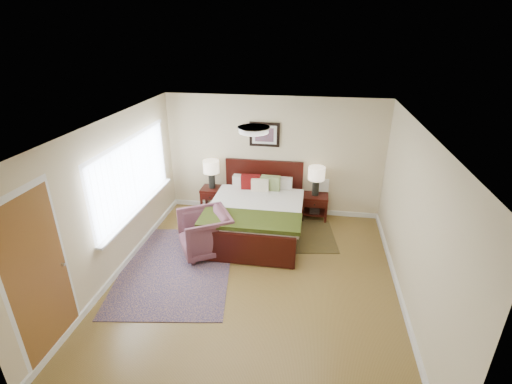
% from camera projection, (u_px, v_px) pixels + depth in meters
% --- Properties ---
extents(floor, '(5.00, 5.00, 0.00)m').
position_uv_depth(floor, '(254.00, 279.00, 5.97)').
color(floor, brown).
rests_on(floor, ground).
extents(back_wall, '(4.50, 0.04, 2.50)m').
position_uv_depth(back_wall, '(274.00, 157.00, 7.71)').
color(back_wall, '#C6B98F').
rests_on(back_wall, ground).
extents(front_wall, '(4.50, 0.04, 2.50)m').
position_uv_depth(front_wall, '(207.00, 340.00, 3.20)').
color(front_wall, '#C6B98F').
rests_on(front_wall, ground).
extents(left_wall, '(0.04, 5.00, 2.50)m').
position_uv_depth(left_wall, '(112.00, 200.00, 5.78)').
color(left_wall, '#C6B98F').
rests_on(left_wall, ground).
extents(right_wall, '(0.04, 5.00, 2.50)m').
position_uv_depth(right_wall, '(414.00, 222.00, 5.13)').
color(right_wall, '#C6B98F').
rests_on(right_wall, ground).
extents(ceiling, '(4.50, 5.00, 0.02)m').
position_uv_depth(ceiling, '(254.00, 127.00, 4.95)').
color(ceiling, white).
rests_on(ceiling, back_wall).
extents(window, '(0.11, 2.72, 1.32)m').
position_uv_depth(window, '(135.00, 176.00, 6.36)').
color(window, silver).
rests_on(window, left_wall).
extents(door, '(0.06, 1.00, 2.18)m').
position_uv_depth(door, '(39.00, 278.00, 4.28)').
color(door, silver).
rests_on(door, ground).
extents(ceil_fixture, '(0.44, 0.44, 0.08)m').
position_uv_depth(ceil_fixture, '(254.00, 129.00, 4.96)').
color(ceil_fixture, white).
rests_on(ceil_fixture, ceiling).
extents(bed, '(1.77, 2.14, 1.15)m').
position_uv_depth(bed, '(256.00, 209.00, 7.08)').
color(bed, '#350D08').
rests_on(bed, ground).
extents(wall_art, '(0.62, 0.05, 0.50)m').
position_uv_depth(wall_art, '(264.00, 135.00, 7.52)').
color(wall_art, black).
rests_on(wall_art, back_wall).
extents(nightstand_left, '(0.46, 0.42, 0.55)m').
position_uv_depth(nightstand_left, '(212.00, 193.00, 8.01)').
color(nightstand_left, '#350D08').
rests_on(nightstand_left, ground).
extents(nightstand_right, '(0.54, 0.41, 0.54)m').
position_uv_depth(nightstand_right, '(314.00, 204.00, 7.74)').
color(nightstand_right, '#350D08').
rests_on(nightstand_right, ground).
extents(lamp_left, '(0.34, 0.34, 0.61)m').
position_uv_depth(lamp_left, '(211.00, 169.00, 7.80)').
color(lamp_left, black).
rests_on(lamp_left, nightstand_left).
extents(lamp_right, '(0.34, 0.34, 0.61)m').
position_uv_depth(lamp_right, '(316.00, 176.00, 7.49)').
color(lamp_right, black).
rests_on(lamp_right, nightstand_right).
extents(armchair, '(1.16, 1.15, 0.78)m').
position_uv_depth(armchair, '(205.00, 233.00, 6.56)').
color(armchair, brown).
rests_on(armchair, ground).
extents(rug_persian, '(2.16, 2.78, 0.01)m').
position_uv_depth(rug_persian, '(176.00, 267.00, 6.26)').
color(rug_persian, '#0E1846').
rests_on(rug_persian, ground).
extents(rug_navy, '(0.99, 1.33, 0.01)m').
position_uv_depth(rug_navy, '(313.00, 236.00, 7.19)').
color(rug_navy, black).
rests_on(rug_navy, ground).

